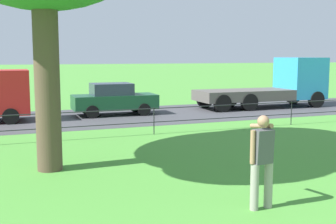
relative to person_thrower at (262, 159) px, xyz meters
name	(u,v)px	position (x,y,z in m)	size (l,w,h in m)	color
street_strip	(117,116)	(0.77, 13.22, -0.95)	(80.00, 6.76, 0.01)	#424247
park_fence	(154,116)	(0.77, 8.08, -0.28)	(36.31, 0.04, 1.00)	#232328
person_thrower	(262,159)	(0.00, 0.00, 0.00)	(0.51, 0.78, 1.77)	gray
car_dark_green_far_left	(114,99)	(0.74, 13.75, -0.18)	(4.04, 1.89, 1.54)	#194C2D
flatbed_truck_right	(278,85)	(10.15, 13.71, 0.26)	(7.35, 2.58, 2.75)	#2D99D1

